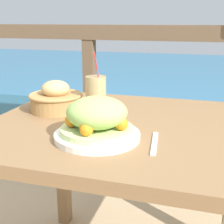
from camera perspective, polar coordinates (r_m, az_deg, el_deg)
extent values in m
cube|color=olive|center=(1.13, 2.40, -3.01)|extent=(0.98, 0.84, 0.04)
cube|color=olive|center=(1.72, -8.98, -9.47)|extent=(0.06, 0.06, 0.70)
cube|color=brown|center=(1.91, 9.01, 14.10)|extent=(2.80, 0.08, 0.09)
cube|color=brown|center=(2.11, -3.99, -0.35)|extent=(0.07, 0.07, 0.98)
cube|color=teal|center=(4.48, 12.93, 4.81)|extent=(12.00, 4.00, 0.45)
cylinder|color=white|center=(0.98, -2.72, -4.33)|extent=(0.27, 0.27, 0.02)
cylinder|color=#C6DB8E|center=(0.97, -2.74, -3.28)|extent=(0.23, 0.23, 0.02)
ellipsoid|color=#9EC660|center=(0.95, -2.78, -0.06)|extent=(0.19, 0.19, 0.10)
sphere|color=orange|center=(0.93, 1.76, -2.18)|extent=(0.04, 0.04, 0.04)
sphere|color=orange|center=(1.03, -1.91, -0.29)|extent=(0.04, 0.04, 0.04)
sphere|color=orange|center=(0.97, -7.47, -1.60)|extent=(0.04, 0.04, 0.04)
sphere|color=orange|center=(0.89, -4.71, -3.16)|extent=(0.04, 0.04, 0.04)
cylinder|color=tan|center=(1.23, -2.95, 3.13)|extent=(0.08, 0.08, 0.15)
cylinder|color=red|center=(1.21, -2.47, 6.14)|extent=(0.01, 0.08, 0.21)
cylinder|color=#AD7F47|center=(1.29, -10.17, 1.73)|extent=(0.21, 0.21, 0.07)
torus|color=#AD7F47|center=(1.28, -10.24, 3.04)|extent=(0.22, 0.22, 0.01)
ellipsoid|color=tan|center=(1.27, -10.30, 4.20)|extent=(0.11, 0.11, 0.07)
cube|color=silver|center=(0.95, 7.78, -5.64)|extent=(0.04, 0.18, 0.00)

